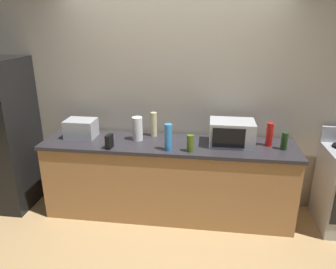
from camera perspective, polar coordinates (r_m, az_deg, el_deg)
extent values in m
plane|color=tan|center=(3.63, -0.88, -17.25)|extent=(8.00, 8.00, 0.00)
cube|color=#B2A893|center=(3.79, 0.83, 7.07)|extent=(6.40, 0.10, 2.70)
cube|color=#B27F4C|center=(3.73, 0.00, -8.27)|extent=(2.80, 0.60, 0.86)
cube|color=#2D2B30|center=(3.54, 0.00, -1.83)|extent=(2.84, 0.64, 0.04)
cube|color=#B7BABF|center=(3.51, 11.40, 0.30)|extent=(0.48, 0.34, 0.27)
cube|color=black|center=(3.35, 10.87, -0.65)|extent=(0.34, 0.01, 0.21)
cube|color=#B7BABF|center=(3.82, -15.40, 1.07)|extent=(0.34, 0.26, 0.21)
cylinder|color=white|center=(3.59, -5.54, 1.05)|extent=(0.12, 0.12, 0.27)
cube|color=black|center=(3.42, -10.53, -1.25)|extent=(0.06, 0.12, 0.15)
cylinder|color=#4C6B19|center=(3.28, 4.00, -1.60)|extent=(0.07, 0.07, 0.18)
cylinder|color=#1E3F19|center=(3.54, 20.23, -1.10)|extent=(0.07, 0.07, 0.19)
cylinder|color=red|center=(3.58, 17.82, 0.00)|extent=(0.07, 0.07, 0.26)
cylinder|color=#338CE5|center=(3.29, 0.06, -0.51)|extent=(0.08, 0.08, 0.29)
cylinder|color=beige|center=(3.71, -2.58, 1.85)|extent=(0.07, 0.07, 0.29)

